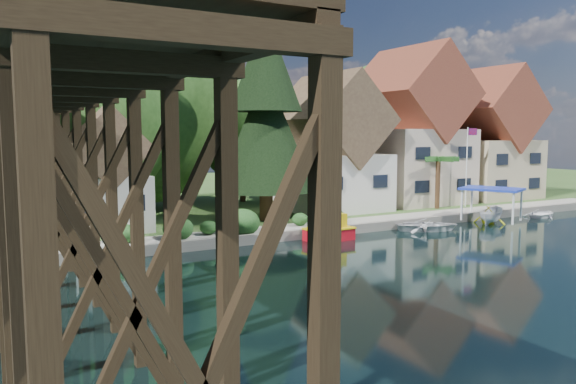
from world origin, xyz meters
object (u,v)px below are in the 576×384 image
house_center (410,136)px  boat_canopy (491,208)px  tugboat (330,230)px  boat_white_b (543,213)px  shed (105,178)px  conifer (266,103)px  trestle_bridge (31,163)px  palm_tree (438,160)px  flagpole (468,158)px  boat_yellow (489,214)px  house_left (329,152)px  house_right (485,142)px  boat_white_a (427,224)px

house_center → boat_canopy: house_center is taller
tugboat → boat_canopy: (13.93, -0.51, 0.48)m
boat_white_b → shed: bearing=61.4°
house_center → conifer: conifer is taller
trestle_bridge → shed: 10.69m
conifer → palm_tree: (15.09, -1.34, -4.32)m
conifer → boat_white_b: bearing=-16.5°
trestle_bridge → flagpole: bearing=10.6°
conifer → boat_yellow: (14.99, -6.74, -8.05)m
house_left → house_right: house_right is taller
trestle_bridge → flagpole: 34.60m
house_left → boat_canopy: bearing=-50.8°
conifer → flagpole: (18.23, -1.58, -4.18)m
shed → tugboat: (11.98, -7.70, -3.16)m
boat_yellow → boat_white_b: size_ratio=0.86×
house_center → shed: house_center is taller
house_left → boat_white_b: 17.80m
house_left → boat_white_a: bearing=-79.2°
house_left → boat_white_a: size_ratio=2.62×
house_right → boat_yellow: 14.94m
flagpole → boat_white_b: bearing=-55.1°
shed → conifer: size_ratio=0.46×
tugboat → house_right: bearing=21.0°
house_right → conifer: bearing=-173.4°
trestle_bridge → flagpole: size_ratio=6.63×
house_center → house_right: house_center is taller
palm_tree → tugboat: bearing=-160.4°
shed → boat_yellow: bearing=-17.5°
palm_tree → boat_white_b: 9.23m
house_center → boat_yellow: bearing=-96.9°
trestle_bridge → boat_white_a: bearing=3.0°
house_left → shed: 18.11m
shed → conifer: 11.94m
house_center → shed: size_ratio=1.77×
trestle_bridge → palm_tree: size_ratio=9.76×
house_left → house_center: house_center is taller
house_right → house_center: bearing=176.8°
house_center → boat_yellow: size_ratio=5.07×
conifer → palm_tree: size_ratio=3.79×
tugboat → boat_white_b: (20.40, -0.13, -0.33)m
flagpole → shed: bearing=174.1°
palm_tree → house_right: bearing=22.7°
trestle_bridge → boat_canopy: (30.92, 1.12, -4.20)m
trestle_bridge → boat_white_a: 25.33m
boat_white_a → boat_white_b: bearing=-60.2°
house_right → boat_white_b: size_ratio=3.89×
house_left → tugboat: size_ratio=3.51×
conifer → boat_white_a: size_ratio=4.09×
conifer → boat_white_b: (21.61, -6.42, -8.44)m
shed → boat_canopy: bearing=-17.6°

